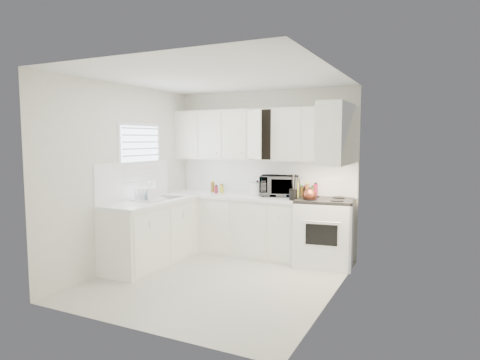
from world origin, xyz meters
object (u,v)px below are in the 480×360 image
Objects in this scene: stove at (324,223)px; tea_kettle at (310,194)px; rice_cooker at (257,188)px; utensil_crock at (293,187)px; microwave at (279,183)px; dish_rack at (147,193)px.

tea_kettle is (-0.18, -0.16, 0.43)m from stove.
rice_cooker is (-0.92, 0.26, 0.02)m from tea_kettle.
stove is at bearing 24.17° from utensil_crock.
rice_cooker is at bearing 173.79° from microwave.
stove is 2.59m from dish_rack.
stove reaches higher than tea_kettle.
microwave is at bearing 134.91° from utensil_crock.
tea_kettle is 0.25m from utensil_crock.
microwave is 2.46× the size of rice_cooker.
rice_cooker is (-0.35, -0.05, -0.08)m from microwave.
rice_cooker is (-1.10, 0.10, 0.45)m from stove.
microwave reaches higher than tea_kettle.
utensil_crock reaches higher than microwave.
utensil_crock is 0.98× the size of dish_rack.
microwave is (-0.58, 0.32, 0.09)m from tea_kettle.
stove is 3.09× the size of dish_rack.
utensil_crock reaches higher than tea_kettle.
utensil_crock is at bearing -59.94° from microwave.
utensil_crock is (0.34, -0.34, 0.00)m from microwave.
dish_rack is (-2.10, -0.99, 0.01)m from tea_kettle.
utensil_crock is 2.10m from dish_rack.
rice_cooker is 1.72m from dish_rack.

